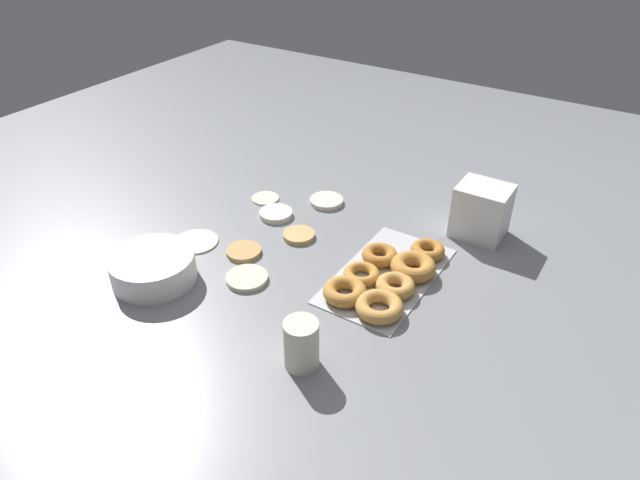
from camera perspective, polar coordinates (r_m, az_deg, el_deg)
The scene contains 12 objects.
ground_plane at distance 1.51m, azimuth -2.22°, elevation -0.60°, with size 3.00×3.00×0.00m, color gray.
pancake_0 at distance 1.54m, azimuth -2.14°, elevation 0.49°, with size 0.09×0.09×0.01m, color tan.
pancake_1 at distance 1.49m, azimuth -7.64°, elevation -1.13°, with size 0.09×0.09×0.01m, color tan.
pancake_2 at distance 1.69m, azimuth 0.65°, elevation 3.93°, with size 0.10×0.10×0.01m, color beige.
pancake_3 at distance 1.63m, azimuth -4.43°, elevation 2.64°, with size 0.09×0.09×0.02m, color silver.
pancake_4 at distance 1.55m, azimuth -12.31°, elevation -0.08°, with size 0.12×0.12×0.01m, color beige.
pancake_5 at distance 1.72m, azimuth -5.50°, elevation 4.24°, with size 0.08×0.08×0.01m, color beige.
pancake_6 at distance 1.39m, azimuth -7.33°, elevation -3.80°, with size 0.10×0.10×0.01m, color beige.
donut_tray at distance 1.38m, azimuth 6.73°, elevation -3.64°, with size 0.38×0.21×0.04m.
batter_bowl at distance 1.43m, azimuth -16.34°, elevation -2.68°, with size 0.20×0.20×0.07m.
container_stack at distance 1.57m, azimuth 15.84°, elevation 2.81°, with size 0.11×0.13×0.15m.
paper_cup at distance 1.14m, azimuth -1.88°, elevation -10.38°, with size 0.07×0.07×0.11m.
Camera 1 is at (-1.02, -0.72, 0.85)m, focal length 32.00 mm.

